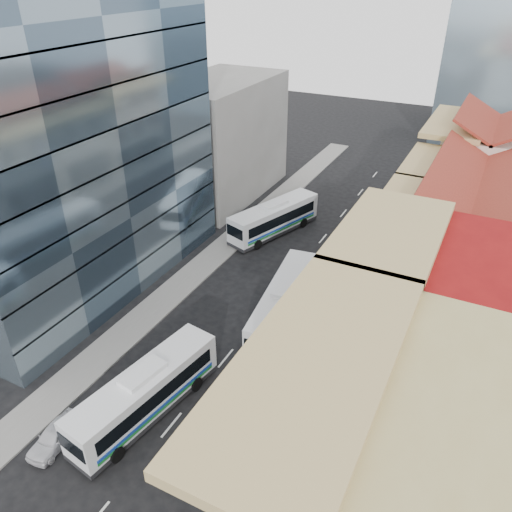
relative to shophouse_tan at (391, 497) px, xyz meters
The scene contains 13 objects.
sidewalk_right 18.82m from the shophouse_tan, 107.93° to the left, with size 3.00×90.00×0.15m, color slate.
sidewalk_left 28.82m from the shophouse_tan, 142.93° to the left, with size 3.00×90.00×0.15m, color slate.
shophouse_tan is the anchor object (origin of this frame).
shophouse_red 12.00m from the shophouse_tan, 90.00° to the left, with size 8.00×10.00×12.00m, color maroon.
shophouse_cream_near 21.52m from the shophouse_tan, 90.00° to the left, with size 8.00×9.00×10.00m, color silver.
shophouse_cream_mid 30.52m from the shophouse_tan, 90.00° to the left, with size 8.00×9.00×10.00m, color silver.
shophouse_cream_far 41.00m from the shophouse_tan, 90.00° to the left, with size 8.00×12.00×11.00m, color silver.
office_tower 35.19m from the shophouse_tan, 155.70° to the left, with size 12.00×26.00×30.00m, color #3D5061.
office_block_far 47.64m from the shophouse_tan, 129.04° to the left, with size 10.00×18.00×14.00m, color gray.
bus_left_near 16.86m from the shophouse_tan, 168.57° to the left, with size 2.63×11.22×3.60m, color white, non-canonical shape.
bus_left_far 35.75m from the shophouse_tan, 122.87° to the left, with size 2.68×11.46×3.67m, color silver, non-canonical shape.
bus_right 20.08m from the shophouse_tan, 126.65° to the left, with size 2.87×12.24×3.93m, color silver, non-canonical shape.
sedan_left 20.26m from the shophouse_tan, behind, with size 1.60×3.96×1.35m, color silver.
Camera 1 is at (14.75, -9.20, 25.59)m, focal length 35.00 mm.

